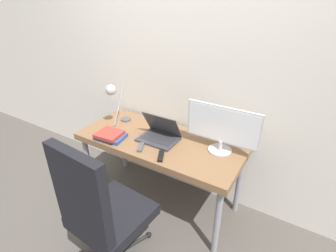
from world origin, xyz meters
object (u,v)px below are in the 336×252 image
at_px(office_chair, 100,209).
at_px(book_stack, 110,135).
at_px(monitor, 222,127).
at_px(laptop, 160,134).
at_px(desk_lamp, 114,95).

xyz_separation_m(office_chair, book_stack, (-0.42, 0.59, 0.17)).
xyz_separation_m(monitor, office_chair, (-0.50, -0.92, -0.36)).
bearing_deg(laptop, monitor, 11.18).
height_order(desk_lamp, office_chair, desk_lamp).
bearing_deg(book_stack, office_chair, -54.58).
height_order(laptop, desk_lamp, desk_lamp).
distance_m(monitor, office_chair, 1.11).
bearing_deg(monitor, book_stack, -160.57).
height_order(office_chair, book_stack, office_chair).
xyz_separation_m(laptop, monitor, (0.53, 0.11, 0.17)).
xyz_separation_m(monitor, desk_lamp, (-1.04, -0.11, 0.10)).
bearing_deg(desk_lamp, book_stack, -62.20).
relative_size(desk_lamp, book_stack, 1.58).
height_order(laptop, office_chair, office_chair).
distance_m(monitor, desk_lamp, 1.05).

